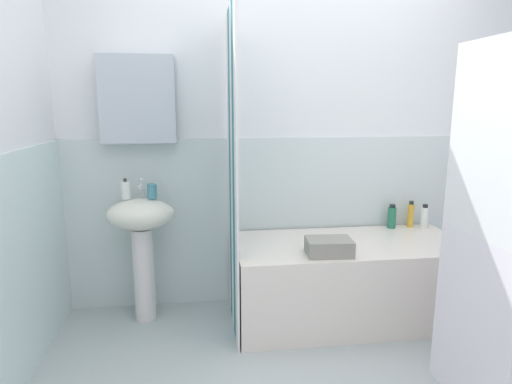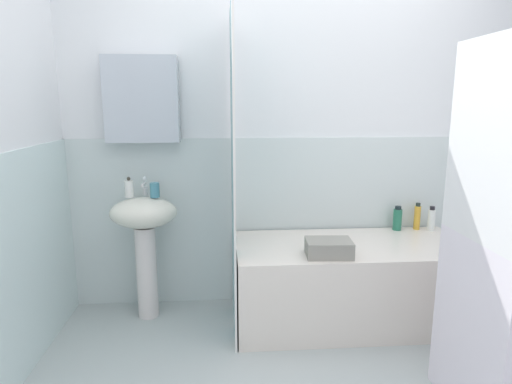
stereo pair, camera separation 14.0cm
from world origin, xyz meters
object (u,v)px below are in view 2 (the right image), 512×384
(sink, at_px, (145,230))
(shampoo_bottle, at_px, (431,219))
(soap_dispenser, at_px, (129,189))
(toothbrush_cup, at_px, (155,190))
(lotion_bottle, at_px, (397,219))
(conditioner_bottle, at_px, (417,217))
(towel_folded, at_px, (329,248))
(bathtub, at_px, (350,282))

(sink, xyz_separation_m, shampoo_bottle, (2.02, 0.10, 0.01))
(sink, height_order, soap_dispenser, soap_dispenser)
(toothbrush_cup, distance_m, lotion_bottle, 1.72)
(lotion_bottle, bearing_deg, toothbrush_cup, -176.06)
(shampoo_bottle, bearing_deg, conditioner_bottle, 158.60)
(conditioner_bottle, xyz_separation_m, lotion_bottle, (-0.15, -0.00, -0.01))
(towel_folded, bearing_deg, shampoo_bottle, 28.43)
(toothbrush_cup, bearing_deg, conditioner_bottle, 3.78)
(sink, distance_m, towel_folded, 1.21)
(bathtub, xyz_separation_m, shampoo_bottle, (0.66, 0.26, 0.35))
(bathtub, bearing_deg, towel_folded, -134.33)
(soap_dispenser, relative_size, towel_folded, 0.50)
(soap_dispenser, xyz_separation_m, towel_folded, (1.24, -0.40, -0.30))
(sink, bearing_deg, towel_folded, -17.74)
(soap_dispenser, height_order, towel_folded, soap_dispenser)
(shampoo_bottle, distance_m, towel_folded, 0.98)
(sink, xyz_separation_m, conditioner_bottle, (1.93, 0.13, 0.02))
(lotion_bottle, bearing_deg, shampoo_bottle, -7.31)
(soap_dispenser, xyz_separation_m, toothbrush_cup, (0.17, -0.02, -0.01))
(sink, height_order, towel_folded, sink)
(shampoo_bottle, height_order, lotion_bottle, same)
(toothbrush_cup, bearing_deg, bathtub, -7.55)
(bathtub, relative_size, shampoo_bottle, 8.53)
(toothbrush_cup, height_order, towel_folded, toothbrush_cup)
(bathtub, bearing_deg, shampoo_bottle, 21.31)
(sink, bearing_deg, bathtub, -6.64)
(sink, bearing_deg, shampoo_bottle, 2.79)
(conditioner_bottle, bearing_deg, shampoo_bottle, -21.40)
(bathtub, distance_m, shampoo_bottle, 0.79)
(toothbrush_cup, distance_m, conditioner_bottle, 1.87)
(soap_dispenser, height_order, lotion_bottle, soap_dispenser)
(conditioner_bottle, bearing_deg, sink, -176.03)
(lotion_bottle, distance_m, towel_folded, 0.80)
(sink, height_order, toothbrush_cup, toothbrush_cup)
(toothbrush_cup, bearing_deg, sink, -171.43)
(toothbrush_cup, relative_size, conditioner_bottle, 0.49)
(soap_dispenser, bearing_deg, sink, -18.11)
(lotion_bottle, relative_size, towel_folded, 0.65)
(soap_dispenser, bearing_deg, lotion_bottle, 3.04)
(bathtub, height_order, shampoo_bottle, shampoo_bottle)
(conditioner_bottle, distance_m, towel_folded, 0.92)
(bathtub, distance_m, lotion_bottle, 0.62)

